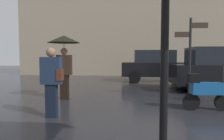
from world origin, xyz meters
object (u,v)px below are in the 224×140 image
(parked_scooter, at_px, (206,90))
(parked_car_left, at_px, (156,66))
(street_signpost, at_px, (190,50))
(pedestrian_with_umbrella, at_px, (64,49))
(parked_car_right, at_px, (219,69))
(pedestrian_with_bag, at_px, (52,78))

(parked_scooter, bearing_deg, parked_car_left, 74.56)
(parked_scooter, distance_m, parked_car_left, 6.63)
(parked_scooter, xyz_separation_m, street_signpost, (-0.04, 1.36, 1.14))
(pedestrian_with_umbrella, relative_size, street_signpost, 0.79)
(pedestrian_with_umbrella, bearing_deg, parked_car_right, 118.74)
(pedestrian_with_umbrella, height_order, parked_car_left, pedestrian_with_umbrella)
(parked_scooter, distance_m, parked_car_right, 3.75)
(street_signpost, bearing_deg, pedestrian_with_bag, -149.58)
(pedestrian_with_umbrella, height_order, street_signpost, street_signpost)
(parked_car_left, height_order, parked_car_right, parked_car_right)
(parked_car_left, xyz_separation_m, street_signpost, (0.40, -5.24, 0.74))
(pedestrian_with_bag, bearing_deg, parked_car_left, 95.49)
(pedestrian_with_umbrella, height_order, parked_car_right, pedestrian_with_umbrella)
(street_signpost, bearing_deg, pedestrian_with_umbrella, -177.06)
(parked_car_right, bearing_deg, pedestrian_with_umbrella, -151.39)
(pedestrian_with_bag, distance_m, parked_scooter, 4.10)
(parked_scooter, bearing_deg, pedestrian_with_bag, 174.26)
(pedestrian_with_umbrella, bearing_deg, street_signpost, 102.15)
(pedestrian_with_umbrella, xyz_separation_m, pedestrian_with_bag, (0.35, -2.09, -0.79))
(pedestrian_with_bag, distance_m, parked_car_left, 8.34)
(pedestrian_with_bag, xyz_separation_m, parked_scooter, (3.97, 0.95, -0.41))
(pedestrian_with_bag, bearing_deg, parked_scooter, 44.04)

